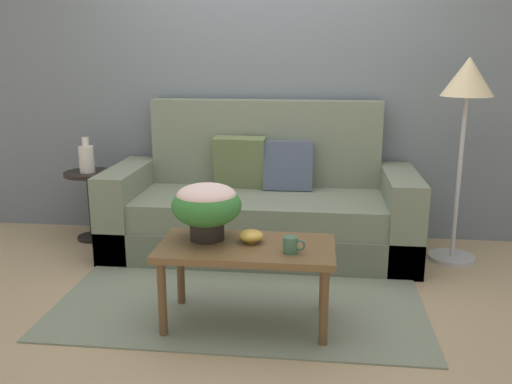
{
  "coord_description": "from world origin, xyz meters",
  "views": [
    {
      "loc": [
        0.45,
        -3.29,
        1.49
      ],
      "look_at": [
        0.06,
        0.1,
        0.62
      ],
      "focal_mm": 38.66,
      "sensor_mm": 36.0,
      "label": 1
    }
  ],
  "objects_px": {
    "coffee_table": "(247,255)",
    "coffee_mug": "(291,245)",
    "couch": "(261,208)",
    "potted_plant": "(207,205)",
    "table_vase": "(87,158)",
    "side_table": "(90,193)",
    "snack_bowl": "(251,236)",
    "floor_lamp": "(466,96)"
  },
  "relations": [
    {
      "from": "couch",
      "to": "potted_plant",
      "type": "xyz_separation_m",
      "value": [
        -0.18,
        -1.15,
        0.34
      ]
    },
    {
      "from": "floor_lamp",
      "to": "table_vase",
      "type": "height_order",
      "value": "floor_lamp"
    },
    {
      "from": "coffee_table",
      "to": "potted_plant",
      "type": "xyz_separation_m",
      "value": [
        -0.23,
        0.07,
        0.26
      ]
    },
    {
      "from": "coffee_table",
      "to": "side_table",
      "type": "relative_size",
      "value": 1.71
    },
    {
      "from": "coffee_table",
      "to": "coffee_mug",
      "type": "relative_size",
      "value": 8.09
    },
    {
      "from": "snack_bowl",
      "to": "side_table",
      "type": "bearing_deg",
      "value": 139.4
    },
    {
      "from": "floor_lamp",
      "to": "table_vase",
      "type": "distance_m",
      "value": 2.88
    },
    {
      "from": "couch",
      "to": "potted_plant",
      "type": "bearing_deg",
      "value": -99.15
    },
    {
      "from": "coffee_table",
      "to": "potted_plant",
      "type": "relative_size",
      "value": 2.46
    },
    {
      "from": "couch",
      "to": "side_table",
      "type": "relative_size",
      "value": 4.07
    },
    {
      "from": "coffee_table",
      "to": "coffee_mug",
      "type": "distance_m",
      "value": 0.28
    },
    {
      "from": "coffee_table",
      "to": "floor_lamp",
      "type": "height_order",
      "value": "floor_lamp"
    },
    {
      "from": "floor_lamp",
      "to": "coffee_table",
      "type": "bearing_deg",
      "value": -139.95
    },
    {
      "from": "coffee_table",
      "to": "side_table",
      "type": "xyz_separation_m",
      "value": [
        -1.45,
        1.3,
        -0.02
      ]
    },
    {
      "from": "couch",
      "to": "coffee_table",
      "type": "relative_size",
      "value": 2.39
    },
    {
      "from": "potted_plant",
      "to": "snack_bowl",
      "type": "relative_size",
      "value": 2.77
    },
    {
      "from": "snack_bowl",
      "to": "table_vase",
      "type": "height_order",
      "value": "table_vase"
    },
    {
      "from": "coffee_table",
      "to": "table_vase",
      "type": "distance_m",
      "value": 1.95
    },
    {
      "from": "side_table",
      "to": "table_vase",
      "type": "height_order",
      "value": "table_vase"
    },
    {
      "from": "side_table",
      "to": "potted_plant",
      "type": "bearing_deg",
      "value": -45.35
    },
    {
      "from": "coffee_mug",
      "to": "table_vase",
      "type": "height_order",
      "value": "table_vase"
    },
    {
      "from": "coffee_mug",
      "to": "table_vase",
      "type": "xyz_separation_m",
      "value": [
        -1.7,
        1.38,
        0.17
      ]
    },
    {
      "from": "coffee_table",
      "to": "floor_lamp",
      "type": "bearing_deg",
      "value": 40.05
    },
    {
      "from": "couch",
      "to": "coffee_mug",
      "type": "xyz_separation_m",
      "value": [
        0.3,
        -1.31,
        0.18
      ]
    },
    {
      "from": "floor_lamp",
      "to": "coffee_mug",
      "type": "height_order",
      "value": "floor_lamp"
    },
    {
      "from": "potted_plant",
      "to": "coffee_mug",
      "type": "xyz_separation_m",
      "value": [
        0.48,
        -0.16,
        -0.16
      ]
    },
    {
      "from": "floor_lamp",
      "to": "table_vase",
      "type": "bearing_deg",
      "value": 177.44
    },
    {
      "from": "floor_lamp",
      "to": "snack_bowl",
      "type": "xyz_separation_m",
      "value": [
        -1.36,
        -1.11,
        -0.69
      ]
    },
    {
      "from": "coffee_table",
      "to": "coffee_mug",
      "type": "bearing_deg",
      "value": -20.69
    },
    {
      "from": "potted_plant",
      "to": "table_vase",
      "type": "bearing_deg",
      "value": 135.07
    },
    {
      "from": "coffee_mug",
      "to": "snack_bowl",
      "type": "relative_size",
      "value": 0.84
    },
    {
      "from": "coffee_table",
      "to": "snack_bowl",
      "type": "relative_size",
      "value": 6.83
    },
    {
      "from": "couch",
      "to": "table_vase",
      "type": "height_order",
      "value": "couch"
    },
    {
      "from": "coffee_mug",
      "to": "table_vase",
      "type": "bearing_deg",
      "value": 140.9
    },
    {
      "from": "side_table",
      "to": "snack_bowl",
      "type": "bearing_deg",
      "value": -40.6
    },
    {
      "from": "potted_plant",
      "to": "couch",
      "type": "bearing_deg",
      "value": 80.85
    },
    {
      "from": "coffee_table",
      "to": "table_vase",
      "type": "height_order",
      "value": "table_vase"
    },
    {
      "from": "couch",
      "to": "snack_bowl",
      "type": "distance_m",
      "value": 1.19
    },
    {
      "from": "potted_plant",
      "to": "coffee_mug",
      "type": "bearing_deg",
      "value": -18.98
    },
    {
      "from": "side_table",
      "to": "floor_lamp",
      "type": "relative_size",
      "value": 0.39
    },
    {
      "from": "coffee_table",
      "to": "snack_bowl",
      "type": "bearing_deg",
      "value": 66.12
    },
    {
      "from": "snack_bowl",
      "to": "table_vase",
      "type": "relative_size",
      "value": 0.5
    }
  ]
}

